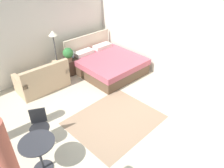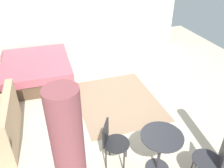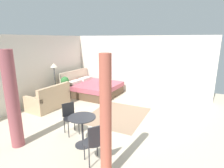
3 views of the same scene
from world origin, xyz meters
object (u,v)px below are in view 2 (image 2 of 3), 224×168
object	(u,v)px
bed	(25,71)
cafe_chair_near_window	(112,140)
cafe_chair_near_couch	(214,158)
balcony_table	(160,146)

from	to	relation	value
bed	cafe_chair_near_window	xyz separation A→B (m)	(-3.28, -1.30, 0.22)
bed	cafe_chair_near_couch	xyz separation A→B (m)	(-4.12, -2.60, 0.25)
balcony_table	cafe_chair_near_couch	size ratio (longest dim) A/B	0.83
bed	balcony_table	world-z (taller)	bed
balcony_table	cafe_chair_near_couch	world-z (taller)	cafe_chair_near_couch
bed	cafe_chair_near_window	bearing A→B (deg)	-158.30
bed	cafe_chair_near_window	size ratio (longest dim) A/B	2.72
bed	cafe_chair_near_couch	bearing A→B (deg)	-147.79
balcony_table	cafe_chair_near_window	world-z (taller)	cafe_chair_near_window
bed	cafe_chair_near_couch	size ratio (longest dim) A/B	2.52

